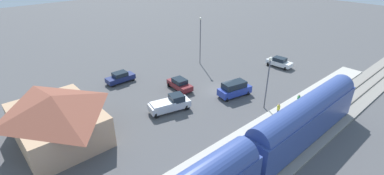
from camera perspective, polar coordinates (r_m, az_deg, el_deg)
ground_plane at (r=41.74m, az=6.05°, el=-0.72°), size 200.00×200.00×0.00m
railway_track at (r=35.28m, az=23.14°, el=-8.28°), size 4.80×70.00×0.30m
platform at (r=36.65m, az=17.65°, el=-5.80°), size 3.20×46.00×0.30m
passenger_train at (r=25.23m, az=11.96°, el=-13.84°), size 2.93×37.48×4.98m
station_building at (r=33.38m, az=-26.22°, el=-5.49°), size 11.63×8.78×5.41m
pedestrian_on_platform at (r=36.07m, az=17.42°, el=-4.23°), size 0.36×0.36×1.71m
pedestrian_waiting_far at (r=39.16m, az=21.14°, el=-2.31°), size 0.36×0.36×1.71m
sedan_maroon at (r=41.69m, az=-2.56°, el=0.72°), size 4.64×2.56×1.74m
sedan_white at (r=52.49m, az=17.59°, el=5.02°), size 4.62×2.51×1.74m
suv_blue at (r=40.08m, az=8.76°, el=-0.26°), size 2.89×5.19×2.22m
pickup_silver at (r=36.12m, az=-4.50°, el=-3.38°), size 3.19×5.71×2.14m
sedan_navy at (r=45.35m, az=-14.59°, el=2.05°), size 1.85×4.50×1.74m
light_pole_near_platform at (r=36.39m, az=15.45°, el=2.17°), size 0.44×0.44×7.19m
light_pole_lot_center at (r=50.15m, az=1.73°, el=10.66°), size 0.44×0.44×8.60m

